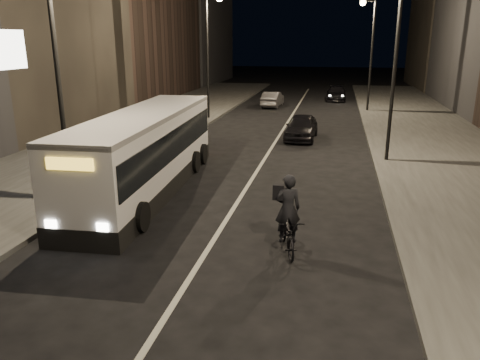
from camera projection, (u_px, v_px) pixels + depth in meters
The scene contains 12 objects.
ground at pixel (193, 273), 11.38m from camera, with size 180.00×180.00×0.00m, color black.
sidewalk_right at pixel (444, 154), 22.86m from camera, with size 7.00×70.00×0.16m, color #323230.
sidewalk_left at pixel (121, 140), 26.12m from camera, with size 7.00×70.00×0.16m, color #323230.
streetlight_right_mid at pixel (391, 42), 20.07m from camera, with size 1.20×0.44×8.12m.
streetlight_right_far at pixel (369, 41), 35.07m from camera, with size 1.20×0.44×8.12m.
streetlight_left_near at pixel (62, 43), 14.61m from camera, with size 1.20×0.44×8.12m.
streetlight_left_far at pixel (211, 41), 31.49m from camera, with size 1.20×0.44×8.12m.
city_bus at pixel (146, 149), 17.21m from camera, with size 2.99×11.01×2.94m.
cyclist_on_bicycle at pixel (288, 226), 12.33m from camera, with size 1.16×2.03×2.21m.
car_near at pixel (301, 127), 26.51m from camera, with size 1.64×4.09×1.39m, color black.
car_mid at pixel (273, 99), 39.23m from camera, with size 1.35×3.86×1.27m, color #3B3B3D.
car_far at pixel (336, 93), 43.47m from camera, with size 1.79×4.40×1.28m, color black.
Camera 1 is at (3.18, -9.80, 5.47)m, focal length 35.00 mm.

